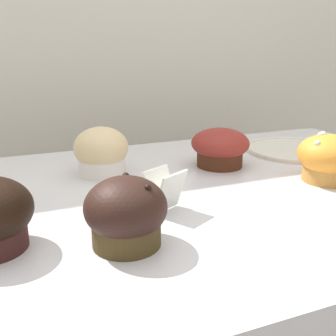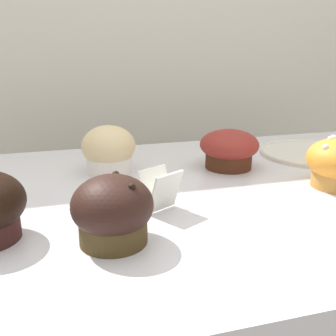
% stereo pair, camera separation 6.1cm
% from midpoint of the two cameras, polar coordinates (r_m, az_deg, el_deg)
% --- Properties ---
extents(wall_back, '(3.20, 0.10, 1.80)m').
position_cam_midpoint_polar(wall_back, '(1.21, -3.13, 5.26)').
color(wall_back, beige).
rests_on(wall_back, ground).
extents(muffin_front_center, '(0.10, 0.10, 0.08)m').
position_cam_midpoint_polar(muffin_front_center, '(0.47, -4.36, -6.33)').
color(muffin_front_center, '#423219').
rests_on(muffin_front_center, display_counter).
extents(muffin_back_right, '(0.11, 0.11, 0.07)m').
position_cam_midpoint_polar(muffin_back_right, '(0.76, 11.13, 2.77)').
color(muffin_back_right, '#462213').
rests_on(muffin_back_right, display_counter).
extents(muffin_front_left, '(0.10, 0.10, 0.09)m').
position_cam_midpoint_polar(muffin_front_left, '(0.72, -6.24, 2.53)').
color(muffin_front_left, white).
rests_on(muffin_front_left, display_counter).
extents(serving_plate, '(0.21, 0.21, 0.01)m').
position_cam_midpoint_polar(serving_plate, '(0.91, 21.67, 2.03)').
color(serving_plate, beige).
rests_on(serving_plate, display_counter).
extents(price_card, '(0.06, 0.06, 0.06)m').
position_cam_midpoint_polar(price_card, '(0.55, 2.08, -3.24)').
color(price_card, white).
rests_on(price_card, display_counter).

